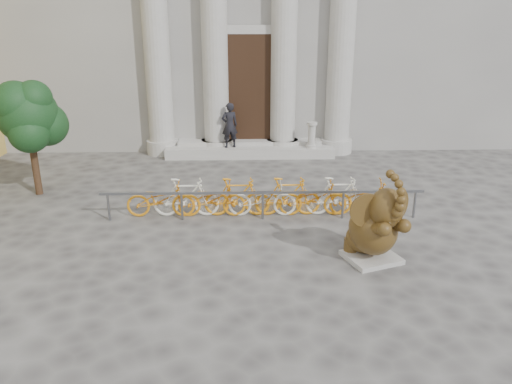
{
  "coord_description": "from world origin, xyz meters",
  "views": [
    {
      "loc": [
        -0.24,
        -8.13,
        4.81
      ],
      "look_at": [
        0.04,
        2.32,
        1.1
      ],
      "focal_mm": 35.0,
      "sensor_mm": 36.0,
      "label": 1
    }
  ],
  "objects_px": {
    "elephant_statue": "(375,227)",
    "pedestrian": "(230,125)",
    "bike_rack": "(262,197)",
    "tree": "(29,116)"
  },
  "relations": [
    {
      "from": "tree",
      "to": "bike_rack",
      "type": "bearing_deg",
      "value": -15.67
    },
    {
      "from": "bike_rack",
      "to": "pedestrian",
      "type": "relative_size",
      "value": 5.03
    },
    {
      "from": "bike_rack",
      "to": "elephant_statue",
      "type": "bearing_deg",
      "value": -49.1
    },
    {
      "from": "elephant_statue",
      "to": "tree",
      "type": "xyz_separation_m",
      "value": [
        -8.46,
        4.29,
        1.49
      ]
    },
    {
      "from": "tree",
      "to": "pedestrian",
      "type": "xyz_separation_m",
      "value": [
        5.32,
        3.82,
        -1.09
      ]
    },
    {
      "from": "bike_rack",
      "to": "tree",
      "type": "distance_m",
      "value": 6.74
    },
    {
      "from": "tree",
      "to": "pedestrian",
      "type": "height_order",
      "value": "tree"
    },
    {
      "from": "elephant_statue",
      "to": "pedestrian",
      "type": "distance_m",
      "value": 8.7
    },
    {
      "from": "elephant_statue",
      "to": "tree",
      "type": "bearing_deg",
      "value": 132.85
    },
    {
      "from": "elephant_statue",
      "to": "bike_rack",
      "type": "distance_m",
      "value": 3.36
    }
  ]
}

